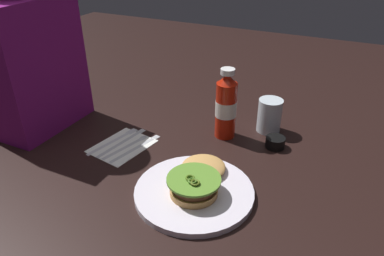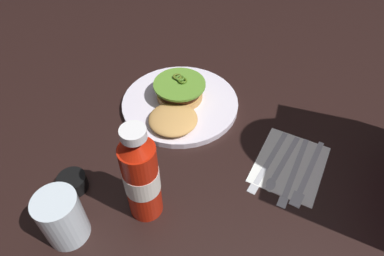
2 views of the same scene
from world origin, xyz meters
The scene contains 12 objects.
ground_plane centered at (0.00, 0.00, 0.00)m, with size 3.00×3.00×0.00m, color black.
dinner_plate centered at (-0.12, -0.12, 0.01)m, with size 0.30×0.30×0.02m, color white.
burger_sandwich centered at (-0.10, -0.12, 0.04)m, with size 0.22×0.14×0.05m.
ketchup_bottle centered at (0.18, -0.09, 0.10)m, with size 0.07×0.07×0.22m.
water_glass centered at (0.27, -0.21, 0.05)m, with size 0.08×0.08×0.11m, color silver.
condiment_cup centered at (0.18, -0.25, 0.02)m, with size 0.06×0.06×0.03m, color black.
napkin centered at (-0.01, 0.17, 0.00)m, with size 0.18×0.14×0.00m, color white.
steak_knife centered at (0.00, 0.12, 0.00)m, with size 0.19×0.06×0.00m.
spoon_utensil centered at (0.01, 0.15, 0.00)m, with size 0.17×0.06×0.00m.
butter_knife centered at (0.01, 0.18, 0.00)m, with size 0.20×0.05×0.00m.
fork_utensil centered at (0.01, 0.21, 0.00)m, with size 0.19×0.06×0.00m.
diner_person centered at (-0.01, 0.50, 0.26)m, with size 0.30×0.19×0.59m.
Camera 1 is at (-0.76, -0.42, 0.59)m, focal length 33.67 mm.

